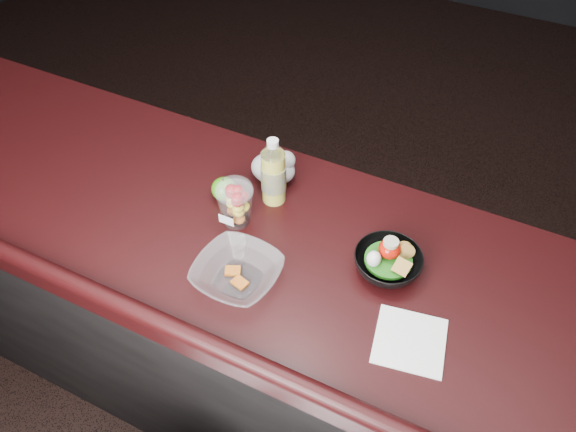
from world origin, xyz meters
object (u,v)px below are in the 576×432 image
(lemonade_bottle, at_px, (274,176))
(green_apple, at_px, (224,189))
(fruit_cup, at_px, (235,202))
(snack_bowl, at_px, (387,261))
(takeout_bowl, at_px, (237,273))

(lemonade_bottle, height_order, green_apple, lemonade_bottle)
(lemonade_bottle, relative_size, fruit_cup, 1.46)
(lemonade_bottle, distance_m, green_apple, 0.15)
(fruit_cup, relative_size, snack_bowl, 0.71)
(snack_bowl, distance_m, takeout_bowl, 0.38)
(lemonade_bottle, relative_size, snack_bowl, 1.04)
(snack_bowl, bearing_deg, fruit_cup, -177.20)
(snack_bowl, bearing_deg, lemonade_bottle, 164.81)
(lemonade_bottle, distance_m, takeout_bowl, 0.31)
(fruit_cup, xyz_separation_m, green_apple, (-0.08, 0.06, -0.04))
(lemonade_bottle, height_order, snack_bowl, lemonade_bottle)
(green_apple, distance_m, takeout_bowl, 0.30)
(snack_bowl, bearing_deg, green_apple, 175.03)
(lemonade_bottle, bearing_deg, green_apple, -156.11)
(takeout_bowl, bearing_deg, fruit_cup, 120.25)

